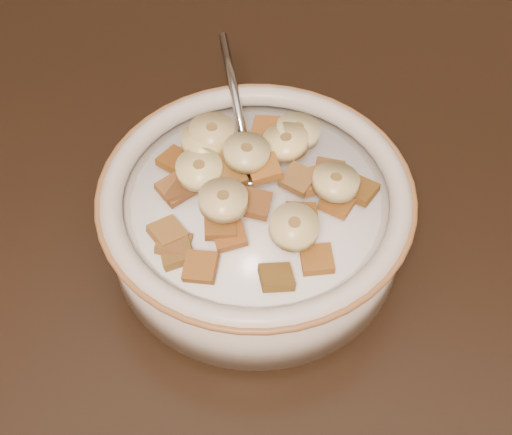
% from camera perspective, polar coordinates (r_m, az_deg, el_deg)
% --- Properties ---
extents(table, '(1.43, 0.95, 0.04)m').
position_cam_1_polar(table, '(0.51, 7.80, -8.96)').
color(table, black).
rests_on(table, floor).
extents(chair, '(0.48, 0.48, 0.84)m').
position_cam_1_polar(chair, '(1.30, 3.17, 16.54)').
color(chair, '#331D15').
rests_on(chair, floor).
extents(cereal_bowl, '(0.21, 0.21, 0.05)m').
position_cam_1_polar(cereal_bowl, '(0.50, 0.00, -0.38)').
color(cereal_bowl, beige).
rests_on(cereal_bowl, table).
extents(milk, '(0.17, 0.17, 0.00)m').
position_cam_1_polar(milk, '(0.48, 0.00, 1.40)').
color(milk, white).
rests_on(milk, cereal_bowl).
extents(spoon, '(0.05, 0.06, 0.01)m').
position_cam_1_polar(spoon, '(0.50, -0.65, 4.58)').
color(spoon, '#B8BAC1').
rests_on(spoon, cereal_bowl).
extents(cereal_square_0, '(0.03, 0.03, 0.01)m').
position_cam_1_polar(cereal_square_0, '(0.50, 0.98, 5.76)').
color(cereal_square_0, brown).
rests_on(cereal_square_0, milk).
extents(cereal_square_1, '(0.02, 0.02, 0.01)m').
position_cam_1_polar(cereal_square_1, '(0.49, -4.29, 4.31)').
color(cereal_square_1, brown).
rests_on(cereal_square_1, milk).
extents(cereal_square_2, '(0.03, 0.03, 0.01)m').
position_cam_1_polar(cereal_square_2, '(0.49, 8.33, 2.17)').
color(cereal_square_2, brown).
rests_on(cereal_square_2, milk).
extents(cereal_square_3, '(0.03, 0.03, 0.01)m').
position_cam_1_polar(cereal_square_3, '(0.48, -2.46, 4.25)').
color(cereal_square_3, '#97561E').
rests_on(cereal_square_3, milk).
extents(cereal_square_4, '(0.03, 0.03, 0.01)m').
position_cam_1_polar(cereal_square_4, '(0.46, -7.10, -1.20)').
color(cereal_square_4, brown).
rests_on(cereal_square_4, milk).
extents(cereal_square_5, '(0.03, 0.03, 0.01)m').
position_cam_1_polar(cereal_square_5, '(0.44, 1.65, -4.80)').
color(cereal_square_5, brown).
rests_on(cereal_square_5, milk).
extents(cereal_square_6, '(0.03, 0.03, 0.01)m').
position_cam_1_polar(cereal_square_6, '(0.45, -2.18, -1.35)').
color(cereal_square_6, '#955121').
rests_on(cereal_square_6, milk).
extents(cereal_square_7, '(0.02, 0.03, 0.01)m').
position_cam_1_polar(cereal_square_7, '(0.48, 6.54, 1.19)').
color(cereal_square_7, brown).
rests_on(cereal_square_7, milk).
extents(cereal_square_8, '(0.03, 0.03, 0.01)m').
position_cam_1_polar(cereal_square_8, '(0.46, 3.68, 0.01)').
color(cereal_square_8, brown).
rests_on(cereal_square_8, milk).
extents(cereal_square_9, '(0.03, 0.03, 0.01)m').
position_cam_1_polar(cereal_square_9, '(0.45, 4.90, -3.35)').
color(cereal_square_9, brown).
rests_on(cereal_square_9, milk).
extents(cereal_square_10, '(0.03, 0.03, 0.01)m').
position_cam_1_polar(cereal_square_10, '(0.48, 4.52, 2.95)').
color(cereal_square_10, brown).
rests_on(cereal_square_10, milk).
extents(cereal_square_11, '(0.03, 0.03, 0.01)m').
position_cam_1_polar(cereal_square_11, '(0.49, -0.53, 5.40)').
color(cereal_square_11, brown).
rests_on(cereal_square_11, milk).
extents(cereal_square_12, '(0.03, 0.03, 0.01)m').
position_cam_1_polar(cereal_square_12, '(0.50, -3.68, 5.06)').
color(cereal_square_12, brown).
rests_on(cereal_square_12, milk).
extents(cereal_square_13, '(0.03, 0.03, 0.01)m').
position_cam_1_polar(cereal_square_13, '(0.50, -6.47, 4.58)').
color(cereal_square_13, brown).
rests_on(cereal_square_13, milk).
extents(cereal_square_14, '(0.03, 0.03, 0.01)m').
position_cam_1_polar(cereal_square_14, '(0.47, 0.66, 3.93)').
color(cereal_square_14, '#8E5F21').
rests_on(cereal_square_14, milk).
extents(cereal_square_15, '(0.02, 0.02, 0.01)m').
position_cam_1_polar(cereal_square_15, '(0.46, -6.60, -2.08)').
color(cereal_square_15, brown).
rests_on(cereal_square_15, milk).
extents(cereal_square_16, '(0.03, 0.03, 0.01)m').
position_cam_1_polar(cereal_square_16, '(0.45, -6.35, -2.85)').
color(cereal_square_16, brown).
rests_on(cereal_square_16, milk).
extents(cereal_square_17, '(0.03, 0.03, 0.01)m').
position_cam_1_polar(cereal_square_17, '(0.47, -2.22, 3.43)').
color(cereal_square_17, brown).
rests_on(cereal_square_17, milk).
extents(cereal_square_18, '(0.03, 0.03, 0.01)m').
position_cam_1_polar(cereal_square_18, '(0.48, -6.52, 2.27)').
color(cereal_square_18, '#995F32').
rests_on(cereal_square_18, milk).
extents(cereal_square_19, '(0.02, 0.02, 0.01)m').
position_cam_1_polar(cereal_square_19, '(0.49, 5.89, 3.59)').
color(cereal_square_19, brown).
rests_on(cereal_square_19, milk).
extents(cereal_square_20, '(0.02, 0.02, 0.01)m').
position_cam_1_polar(cereal_square_20, '(0.44, -4.46, -3.96)').
color(cereal_square_20, brown).
rests_on(cereal_square_20, milk).
extents(cereal_square_21, '(0.03, 0.03, 0.01)m').
position_cam_1_polar(cereal_square_21, '(0.45, -2.89, -0.62)').
color(cereal_square_21, brown).
rests_on(cereal_square_21, milk).
extents(cereal_square_22, '(0.03, 0.03, 0.01)m').
position_cam_1_polar(cereal_square_22, '(0.49, -3.32, 4.78)').
color(cereal_square_22, olive).
rests_on(cereal_square_22, milk).
extents(cereal_square_23, '(0.03, 0.03, 0.01)m').
position_cam_1_polar(cereal_square_23, '(0.48, -6.32, 2.37)').
color(cereal_square_23, brown).
rests_on(cereal_square_23, milk).
extents(cereal_square_24, '(0.02, 0.02, 0.01)m').
position_cam_1_polar(cereal_square_24, '(0.52, 0.82, 7.10)').
color(cereal_square_24, brown).
rests_on(cereal_square_24, milk).
extents(cereal_square_25, '(0.02, 0.02, 0.01)m').
position_cam_1_polar(cereal_square_25, '(0.46, -0.10, 1.13)').
color(cereal_square_25, brown).
rests_on(cereal_square_25, milk).
extents(cereal_square_26, '(0.03, 0.03, 0.01)m').
position_cam_1_polar(cereal_square_26, '(0.47, 3.42, 3.08)').
color(cereal_square_26, brown).
rests_on(cereal_square_26, milk).
extents(banana_slice_0, '(0.04, 0.04, 0.01)m').
position_cam_1_polar(banana_slice_0, '(0.47, -4.56, 3.86)').
color(banana_slice_0, beige).
rests_on(banana_slice_0, milk).
extents(banana_slice_1, '(0.04, 0.04, 0.01)m').
position_cam_1_polar(banana_slice_1, '(0.50, 3.39, 6.91)').
color(banana_slice_1, '#F1E7A1').
rests_on(banana_slice_1, milk).
extents(banana_slice_2, '(0.04, 0.04, 0.01)m').
position_cam_1_polar(banana_slice_2, '(0.44, 3.07, -0.77)').
color(banana_slice_2, '#F5D78C').
rests_on(banana_slice_2, milk).
extents(banana_slice_3, '(0.04, 0.04, 0.01)m').
position_cam_1_polar(banana_slice_3, '(0.49, 2.39, 6.05)').
color(banana_slice_3, '#FBDF90').
rests_on(banana_slice_3, milk).
extents(banana_slice_4, '(0.04, 0.04, 0.01)m').
position_cam_1_polar(banana_slice_4, '(0.49, -4.19, 6.03)').
color(banana_slice_4, '#DAC27B').
rests_on(banana_slice_4, milk).
extents(banana_slice_5, '(0.03, 0.03, 0.01)m').
position_cam_1_polar(banana_slice_5, '(0.44, -2.64, 1.40)').
color(banana_slice_5, '#C7B77D').
rests_on(banana_slice_5, milk).
extents(banana_slice_6, '(0.04, 0.04, 0.01)m').
position_cam_1_polar(banana_slice_6, '(0.47, -0.75, 5.21)').
color(banana_slice_6, beige).
rests_on(banana_slice_6, milk).
extents(banana_slice_7, '(0.04, 0.04, 0.02)m').
position_cam_1_polar(banana_slice_7, '(0.47, 6.39, 2.86)').
color(banana_slice_7, '#DEC37A').
rests_on(banana_slice_7, milk).
extents(banana_slice_8, '(0.03, 0.03, 0.01)m').
position_cam_1_polar(banana_slice_8, '(0.49, -3.54, 6.84)').
color(banana_slice_8, '#C8B385').
rests_on(banana_slice_8, milk).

